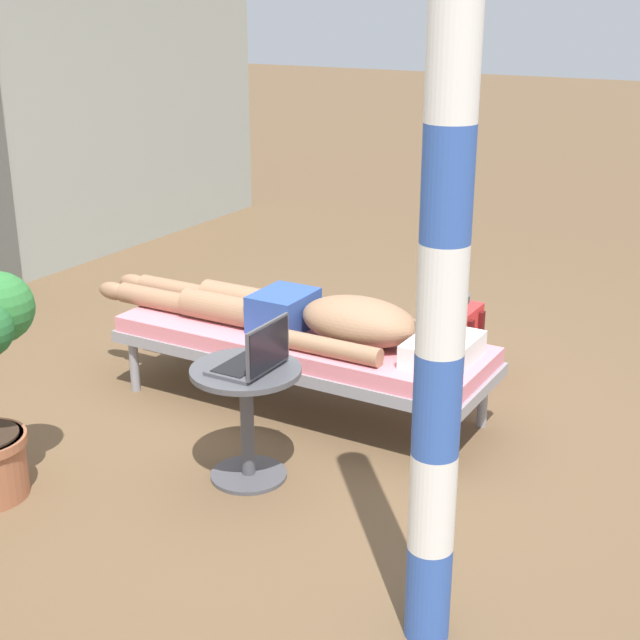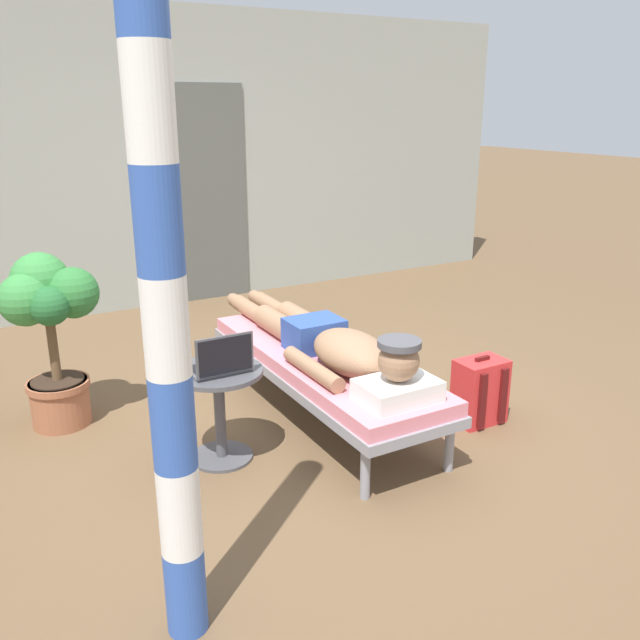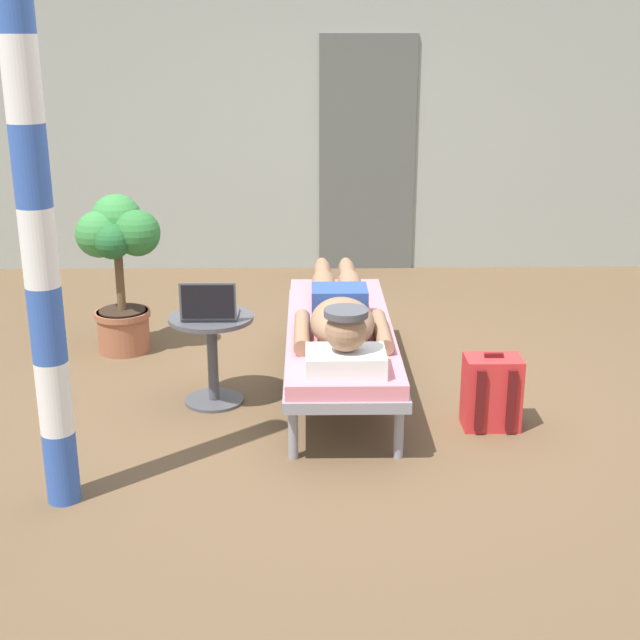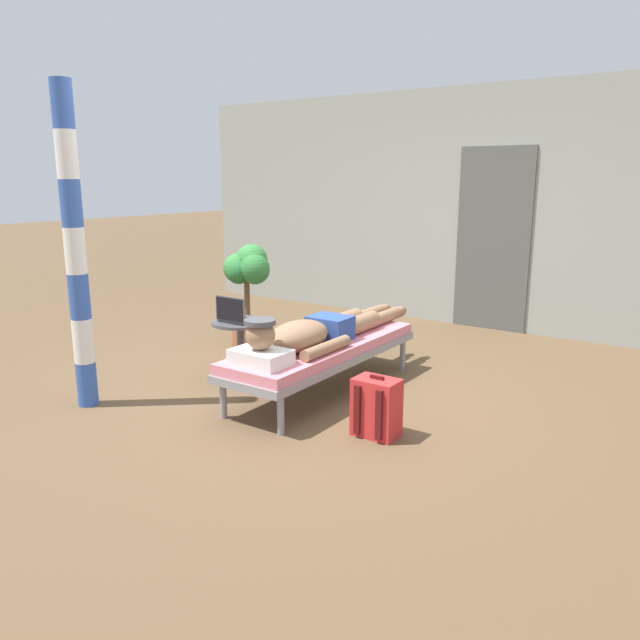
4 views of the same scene
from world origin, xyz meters
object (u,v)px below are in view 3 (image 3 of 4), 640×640
Objects in this scene: laptop at (210,309)px; potted_plant at (119,257)px; side_table at (212,344)px; porch_post at (39,247)px; lounge_chair at (340,335)px; backpack at (491,393)px; person_reclining at (341,312)px.

potted_plant reaches higher than laptop.
porch_post reaches higher than side_table.
potted_plant is (-0.69, 0.93, 0.07)m from laptop.
laptop is 1.35m from porch_post.
lounge_chair is at bearing 16.78° from laptop.
laptop is 1.61m from backpack.
potted_plant is 0.44× the size of porch_post.
backpack is at bearing -12.93° from side_table.
side_table is at bearing 90.00° from laptop.
person_reclining is at bearing 152.11° from backpack.
backpack is at bearing 19.82° from porch_post.
lounge_chair is at bearing 146.84° from backpack.
side_table is at bearing -166.96° from lounge_chair.
side_table is (-0.73, -0.17, 0.01)m from lounge_chair.
person_reclining reaches higher than backpack.
person_reclining reaches higher than side_table.
backpack is 2.45m from porch_post.
backpack reaches higher than lounge_chair.
lounge_chair is 0.83× the size of porch_post.
side_table reaches higher than backpack.
porch_post is at bearing -137.91° from person_reclining.
potted_plant is at bearing 126.45° from laptop.
person_reclining is 2.08× the size of potted_plant.
person_reclining is 4.15× the size of side_table.
backpack is 0.18× the size of porch_post.
side_table is 1.16m from potted_plant.
backpack is (0.80, -0.52, -0.15)m from lounge_chair.
potted_plant is (-2.22, 1.23, 0.45)m from backpack.
side_table is 1.23× the size of backpack.
porch_post is (-2.11, -0.76, 0.99)m from backpack.
lounge_chair is 0.75m from side_table.
laptop is at bearing 61.53° from porch_post.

